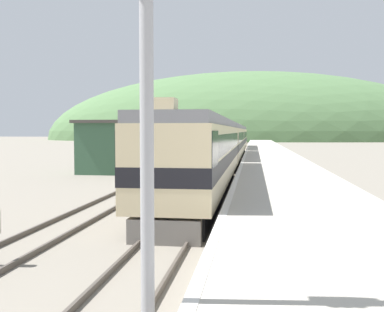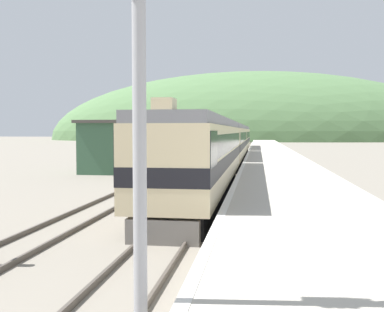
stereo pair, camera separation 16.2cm
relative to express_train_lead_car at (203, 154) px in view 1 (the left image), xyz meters
name	(u,v)px [view 1 (the left image)]	position (x,y,z in m)	size (l,w,h in m)	color
track_main	(237,152)	(0.00, 48.35, -2.14)	(1.52, 180.00, 0.16)	#4C443D
track_siding	(212,152)	(-4.03, 48.35, -2.14)	(1.52, 180.00, 0.16)	#4C443D
platform	(269,157)	(4.43, 28.35, -1.74)	(5.55, 140.00, 0.98)	#BCB5A5
distant_hills	(247,140)	(0.00, 146.78, -2.22)	(155.16, 69.82, 50.71)	#517547
station_shed	(120,146)	(-8.11, 11.97, -0.06)	(6.56, 5.00, 4.27)	#385B42
express_train_lead_car	(203,154)	(0.00, 0.00, 0.00)	(2.93, 21.38, 4.42)	black
carriage_second	(227,143)	(0.00, 21.86, -0.01)	(2.92, 20.12, 4.06)	black
carriage_third	(236,139)	(0.00, 42.86, -0.01)	(2.92, 20.12, 4.06)	black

